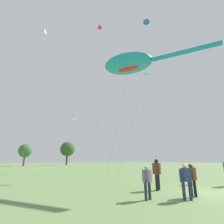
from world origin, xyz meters
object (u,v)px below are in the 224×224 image
object	(u,v)px
small_kite_stunt_black	(74,120)
tree_oak_left	(25,151)
person_short_left	(192,178)
person_grey_haired_man	(186,179)
person_dark_jacket	(147,180)
big_show_kite	(130,64)
small_kite_diamond_red	(99,27)
small_kite_streamer_purple	(44,31)
person_redhead_woman	(157,172)
small_kite_triangle_green	(145,80)
small_kite_delta_white	(98,126)
tree_broad_distant	(67,149)
person_child_front	(193,173)
small_kite_bird_shape	(147,21)

from	to	relation	value
small_kite_stunt_black	tree_oak_left	xyz separation A→B (m)	(0.23, 34.57, -3.54)
person_short_left	small_kite_stunt_black	size ratio (longest dim) A/B	0.18
person_grey_haired_man	person_dark_jacket	xyz separation A→B (m)	(-1.30, 1.08, -0.04)
person_short_left	tree_oak_left	distance (m)	56.55
big_show_kite	small_kite_diamond_red	bearing A→B (deg)	-25.35
person_dark_jacket	small_kite_streamer_purple	world-z (taller)	small_kite_streamer_purple
person_redhead_woman	small_kite_triangle_green	xyz separation A→B (m)	(6.09, 5.61, 10.08)
small_kite_delta_white	small_kite_diamond_red	bearing A→B (deg)	-102.59
small_kite_delta_white	tree_broad_distant	size ratio (longest dim) A/B	0.75
person_child_front	person_dark_jacket	bearing A→B (deg)	85.57
person_dark_jacket	small_kite_triangle_green	xyz separation A→B (m)	(8.49, 6.91, 10.25)
small_kite_bird_shape	tree_broad_distant	size ratio (longest dim) A/B	2.50
person_redhead_woman	small_kite_stunt_black	bearing A→B (deg)	-30.16
person_child_front	tree_broad_distant	size ratio (longest dim) A/B	0.15
big_show_kite	small_kite_streamer_purple	size ratio (longest dim) A/B	0.57
person_child_front	person_redhead_woman	distance (m)	3.94
small_kite_triangle_green	small_kite_diamond_red	xyz separation A→B (m)	(-3.62, 4.82, 9.10)
person_grey_haired_man	small_kite_bird_shape	distance (m)	26.06
small_kite_bird_shape	small_kite_diamond_red	distance (m)	7.89
small_kite_stunt_black	tree_broad_distant	xyz separation A→B (m)	(18.08, 43.02, -1.88)
small_kite_streamer_purple	small_kite_stunt_black	distance (m)	14.44
person_short_left	small_kite_stunt_black	bearing A→B (deg)	-2.98
small_kite_triangle_green	small_kite_bird_shape	xyz separation A→B (m)	(3.04, 1.54, 11.78)
person_dark_jacket	small_kite_delta_white	distance (m)	19.04
tree_oak_left	small_kite_triangle_green	bearing A→B (deg)	-87.29
person_short_left	small_kite_streamer_purple	xyz separation A→B (m)	(-3.25, 18.70, 19.62)
small_kite_triangle_green	person_child_front	bearing A→B (deg)	16.51
small_kite_diamond_red	tree_oak_left	world-z (taller)	small_kite_diamond_red
person_dark_jacket	small_kite_triangle_green	distance (m)	15.00
person_child_front	small_kite_stunt_black	distance (m)	20.93
small_kite_bird_shape	small_kite_triangle_green	bearing A→B (deg)	101.62
person_short_left	small_kite_triangle_green	xyz separation A→B (m)	(6.35, 7.83, 10.22)
small_kite_delta_white	small_kite_stunt_black	size ratio (longest dim) A/B	0.84
small_kite_streamer_purple	tree_broad_distant	distance (m)	54.31
small_kite_stunt_black	person_dark_jacket	bearing A→B (deg)	103.08
tree_oak_left	tree_broad_distant	size ratio (longest dim) A/B	0.72
person_dark_jacket	tree_broad_distant	world-z (taller)	tree_broad_distant
small_kite_bird_shape	person_short_left	bearing A→B (deg)	119.72
person_child_front	small_kite_delta_white	distance (m)	16.27
tree_oak_left	person_redhead_woman	bearing A→B (deg)	-94.03
tree_broad_distant	person_child_front	bearing A→B (deg)	-105.82
big_show_kite	small_kite_triangle_green	world-z (taller)	small_kite_triangle_green
person_child_front	person_grey_haired_man	size ratio (longest dim) A/B	0.91
person_child_front	small_kite_bird_shape	xyz separation A→B (m)	(5.20, 7.22, 22.06)
person_grey_haired_man	small_kite_triangle_green	size ratio (longest dim) A/B	0.12
big_show_kite	small_kite_delta_white	xyz separation A→B (m)	(2.90, 10.40, -4.53)
small_kite_triangle_green	person_redhead_woman	bearing A→B (deg)	-10.04
big_show_kite	tree_oak_left	size ratio (longest dim) A/B	1.75
small_kite_stunt_black	big_show_kite	bearing A→B (deg)	115.34
person_redhead_woman	small_kite_streamer_purple	bearing A→B (deg)	-7.72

